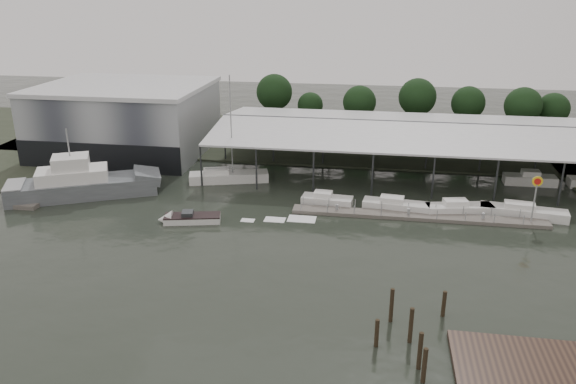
% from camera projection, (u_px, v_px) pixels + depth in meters
% --- Properties ---
extents(ground, '(200.00, 200.00, 0.00)m').
position_uv_depth(ground, '(268.00, 247.00, 55.56)').
color(ground, '#252B23').
rests_on(ground, ground).
extents(land_strip_far, '(140.00, 30.00, 0.30)m').
position_uv_depth(land_strip_far, '(317.00, 139.00, 94.44)').
color(land_strip_far, '#373D2E').
rests_on(land_strip_far, ground).
extents(land_strip_west, '(20.00, 40.00, 0.30)m').
position_uv_depth(land_strip_west, '(59.00, 148.00, 89.41)').
color(land_strip_west, '#373D2E').
rests_on(land_strip_west, ground).
extents(storage_warehouse, '(24.50, 20.50, 10.50)m').
position_uv_depth(storage_warehouse, '(126.00, 119.00, 85.75)').
color(storage_warehouse, '#989EA2').
rests_on(storage_warehouse, ground).
extents(covered_boat_shed, '(58.24, 24.00, 6.96)m').
position_uv_depth(covered_boat_shed, '(429.00, 127.00, 76.81)').
color(covered_boat_shed, silver).
rests_on(covered_boat_shed, ground).
extents(trawler_dock, '(3.00, 18.00, 0.50)m').
position_uv_depth(trawler_dock, '(63.00, 183.00, 73.02)').
color(trawler_dock, slate).
rests_on(trawler_dock, ground).
extents(floating_dock, '(28.00, 2.00, 1.40)m').
position_uv_depth(floating_dock, '(417.00, 216.00, 62.48)').
color(floating_dock, slate).
rests_on(floating_dock, ground).
extents(shell_fuel_sign, '(1.10, 0.18, 5.55)m').
position_uv_depth(shell_fuel_sign, '(536.00, 191.00, 59.36)').
color(shell_fuel_sign, '#979B9D').
rests_on(shell_fuel_sign, ground).
extents(grey_trawler, '(18.32, 12.18, 8.84)m').
position_uv_depth(grey_trawler, '(84.00, 184.00, 68.68)').
color(grey_trawler, slate).
rests_on(grey_trawler, ground).
extents(white_sailboat, '(10.63, 5.35, 14.18)m').
position_uv_depth(white_sailboat, '(228.00, 177.00, 74.07)').
color(white_sailboat, white).
rests_on(white_sailboat, ground).
extents(speedboat_underway, '(17.58, 5.77, 2.00)m').
position_uv_depth(speedboat_underway, '(187.00, 219.00, 61.34)').
color(speedboat_underway, white).
rests_on(speedboat_underway, ground).
extents(moored_cruiser_0, '(6.09, 2.71, 1.70)m').
position_uv_depth(moored_cruiser_0, '(327.00, 200.00, 66.04)').
color(moored_cruiser_0, white).
rests_on(moored_cruiser_0, ground).
extents(moored_cruiser_1, '(7.74, 3.07, 1.70)m').
position_uv_depth(moored_cruiser_1, '(395.00, 205.00, 64.49)').
color(moored_cruiser_1, white).
rests_on(moored_cruiser_1, ground).
extents(moored_cruiser_2, '(7.80, 3.66, 1.70)m').
position_uv_depth(moored_cruiser_2, '(459.00, 208.00, 63.58)').
color(moored_cruiser_2, white).
rests_on(moored_cruiser_2, ground).
extents(moored_cruiser_3, '(9.48, 3.56, 1.70)m').
position_uv_depth(moored_cruiser_3, '(523.00, 212.00, 62.68)').
color(moored_cruiser_3, white).
rests_on(moored_cruiser_3, ground).
extents(mooring_pilings, '(5.41, 8.56, 3.43)m').
position_uv_depth(mooring_pilings, '(411.00, 333.00, 40.02)').
color(mooring_pilings, '#332919').
rests_on(mooring_pilings, ground).
extents(horizon_tree_line, '(73.40, 9.46, 9.68)m').
position_uv_depth(horizon_tree_line, '(460.00, 102.00, 94.76)').
color(horizon_tree_line, black).
rests_on(horizon_tree_line, ground).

